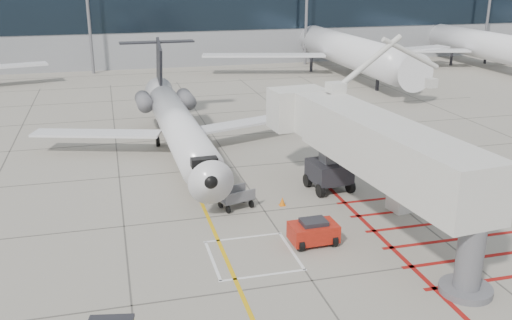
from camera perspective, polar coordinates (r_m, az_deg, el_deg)
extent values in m
plane|color=gray|center=(29.74, 2.95, -8.16)|extent=(260.00, 260.00, 0.00)
cone|color=#F6620C|center=(35.99, -3.25, -2.79)|extent=(0.39, 0.39, 0.54)
cone|color=orange|center=(33.95, 2.65, -4.15)|extent=(0.38, 0.38, 0.53)
cube|color=gray|center=(97.20, -3.97, 14.81)|extent=(180.00, 28.00, 14.00)
cube|color=black|center=(83.40, -2.10, 14.91)|extent=(180.00, 0.10, 6.00)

